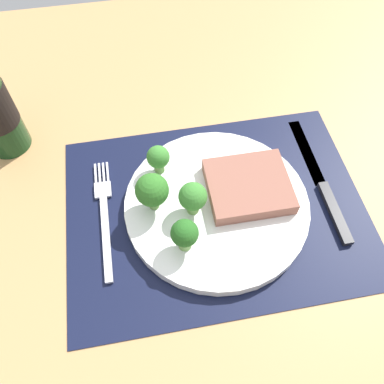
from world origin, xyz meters
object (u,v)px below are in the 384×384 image
Objects in this scene: steak at (248,186)px; fork at (105,216)px; plate at (216,205)px; knife at (323,187)px.

fork is at bearing 179.31° from steak.
knife is (16.15, 0.53, -0.50)cm from plate.
plate is 15.75cm from fork.
steak is at bearing -1.28° from fork.
knife reaches higher than fork.
steak is at bearing 14.05° from plate.
fork is 31.84cm from knife.
steak reaches higher than fork.
fork is (-20.38, 0.24, -2.37)cm from steak.
steak reaches higher than knife.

